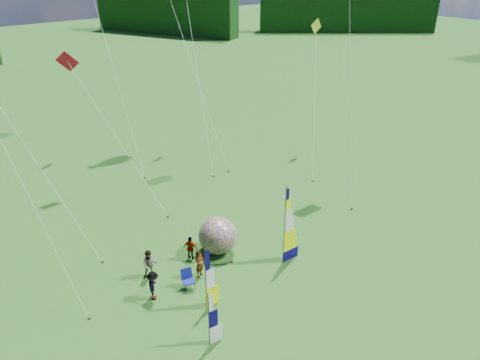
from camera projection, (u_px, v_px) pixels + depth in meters
ground at (301, 293)px, 24.97m from camera, size 220.00×220.00×0.00m
treeline_ring at (306, 230)px, 23.19m from camera, size 210.00×210.00×8.00m
feather_banner_main at (285, 227)px, 26.31m from camera, size 1.32×0.15×4.86m
side_banner_left at (206, 281)px, 23.11m from camera, size 0.98×0.11×3.52m
side_banner_far at (209, 321)px, 21.08m from camera, size 0.88×0.20×2.92m
bol_inflatable at (218, 236)px, 27.87m from camera, size 2.33×2.33×2.29m
spectator_a at (200, 264)px, 25.87m from camera, size 0.74×0.66×1.69m
spectator_b at (150, 264)px, 25.75m from camera, size 0.96×0.77×1.77m
spectator_c at (153, 286)px, 24.21m from camera, size 0.94×1.13×1.68m
spectator_d at (191, 248)px, 27.38m from camera, size 0.81×0.94×1.52m
camp_chair at (188, 280)px, 25.03m from camera, size 0.80×0.80×1.16m
kite_whale at (187, 39)px, 38.08m from camera, size 8.78×15.13×19.68m
kite_rainbow_delta at (23, 130)px, 24.73m from camera, size 8.65×10.14×15.76m
kite_parafoil at (352, 78)px, 31.58m from camera, size 8.67×10.07×17.32m
small_kite_red at (116, 130)px, 31.91m from camera, size 8.10×12.01×10.75m
small_kite_orange at (198, 70)px, 38.21m from camera, size 8.26×11.88×15.18m
small_kite_yellow at (315, 94)px, 37.91m from camera, size 8.74×9.04×11.74m
small_kite_pink at (7, 147)px, 21.07m from camera, size 6.31×9.59×16.99m
small_kite_green at (108, 46)px, 37.15m from camera, size 7.25×13.65×19.07m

